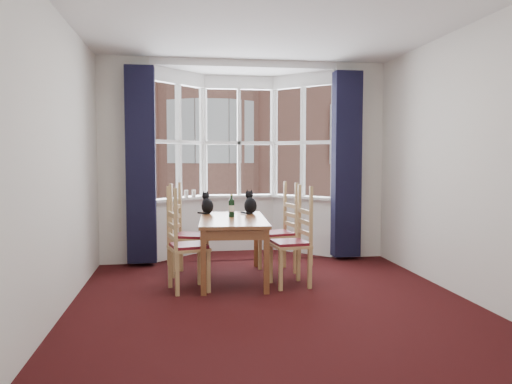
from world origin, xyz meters
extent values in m
plane|color=black|center=(0.00, 0.00, 0.00)|extent=(4.50, 4.50, 0.00)
plane|color=white|center=(0.00, 0.00, 2.80)|extent=(4.50, 4.50, 0.00)
plane|color=silver|center=(-2.00, 0.00, 1.40)|extent=(0.00, 4.50, 4.50)
plane|color=silver|center=(2.00, 0.00, 1.40)|extent=(0.00, 4.50, 4.50)
plane|color=silver|center=(0.00, -2.25, 1.40)|extent=(4.00, 0.00, 4.00)
cube|color=silver|center=(-1.65, 2.25, 1.40)|extent=(0.70, 0.12, 2.80)
cube|color=silver|center=(1.65, 2.25, 1.40)|extent=(0.70, 0.12, 2.80)
cube|color=black|center=(-1.42, 2.07, 1.35)|extent=(0.38, 0.22, 2.60)
cube|color=black|center=(1.42, 2.07, 1.35)|extent=(0.38, 0.22, 2.60)
cube|color=brown|center=(-0.29, 1.14, 0.72)|extent=(0.86, 1.48, 0.04)
cube|color=brown|center=(-0.67, 0.50, 0.35)|extent=(0.06, 0.06, 0.70)
cube|color=brown|center=(-0.58, 1.82, 0.35)|extent=(0.06, 0.06, 0.70)
cube|color=brown|center=(0.00, 0.45, 0.35)|extent=(0.06, 0.06, 0.70)
cube|color=brown|center=(0.09, 1.78, 0.35)|extent=(0.06, 0.06, 0.70)
cube|color=tan|center=(-0.82, 0.72, 0.48)|extent=(0.48, 0.50, 0.06)
cube|color=#5C0F19|center=(-0.82, 0.72, 0.49)|extent=(0.44, 0.45, 0.03)
cube|color=tan|center=(-0.79, 1.43, 0.48)|extent=(0.51, 0.52, 0.06)
cube|color=#5C0F19|center=(-0.79, 1.43, 0.49)|extent=(0.46, 0.47, 0.03)
cube|color=tan|center=(0.31, 0.74, 0.48)|extent=(0.45, 0.47, 0.06)
cube|color=#5C0F19|center=(0.31, 0.74, 0.49)|extent=(0.40, 0.42, 0.03)
cube|color=tan|center=(0.31, 1.45, 0.48)|extent=(0.47, 0.49, 0.06)
cube|color=#5C0F19|center=(0.31, 1.45, 0.49)|extent=(0.43, 0.44, 0.03)
ellipsoid|color=black|center=(-0.56, 1.65, 0.83)|extent=(0.20, 0.23, 0.20)
sphere|color=black|center=(-0.58, 1.72, 0.96)|extent=(0.12, 0.12, 0.09)
cone|color=black|center=(-0.61, 1.71, 1.00)|extent=(0.04, 0.04, 0.04)
cone|color=black|center=(-0.56, 1.72, 1.00)|extent=(0.04, 0.04, 0.04)
ellipsoid|color=black|center=(-0.02, 1.58, 0.84)|extent=(0.18, 0.22, 0.21)
sphere|color=black|center=(-0.02, 1.65, 0.97)|extent=(0.11, 0.11, 0.10)
cone|color=black|center=(-0.05, 1.65, 1.02)|extent=(0.04, 0.04, 0.05)
cone|color=black|center=(0.00, 1.65, 1.02)|extent=(0.04, 0.04, 0.05)
cylinder|color=black|center=(-0.29, 1.27, 0.83)|extent=(0.07, 0.07, 0.20)
sphere|color=black|center=(-0.29, 1.27, 0.93)|extent=(0.06, 0.06, 0.06)
cylinder|color=black|center=(-0.29, 1.27, 0.97)|extent=(0.03, 0.03, 0.08)
cylinder|color=gold|center=(-0.29, 1.27, 1.00)|extent=(0.03, 0.03, 0.02)
cylinder|color=silver|center=(-0.29, 1.27, 0.84)|extent=(0.07, 0.07, 0.07)
cylinder|color=white|center=(-0.82, 2.60, 0.92)|extent=(0.06, 0.06, 0.11)
cylinder|color=white|center=(-0.71, 2.63, 0.92)|extent=(0.06, 0.06, 0.11)
plane|color=#333335|center=(0.00, 32.25, -6.00)|extent=(80.00, 80.00, 0.00)
cube|color=#9A614F|center=(0.00, 14.25, 1.00)|extent=(18.00, 6.00, 14.00)
cylinder|color=#9A614F|center=(0.00, 11.25, 1.00)|extent=(3.20, 3.20, 14.00)
camera|label=1|loc=(-0.90, -4.71, 1.46)|focal=35.00mm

